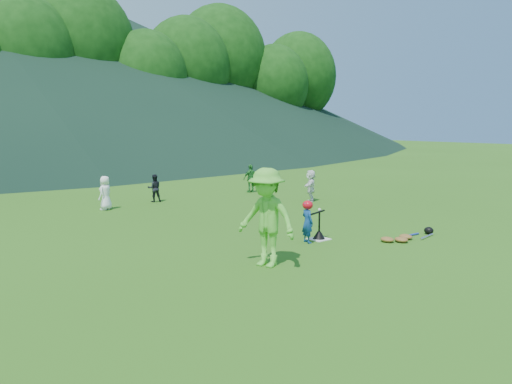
% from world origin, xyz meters
% --- Properties ---
extents(ground, '(120.00, 120.00, 0.00)m').
position_xyz_m(ground, '(0.00, 0.00, 0.00)').
color(ground, '#2C5E15').
rests_on(ground, ground).
extents(home_plate, '(0.45, 0.45, 0.02)m').
position_xyz_m(home_plate, '(0.00, 0.00, 0.01)').
color(home_plate, silver).
rests_on(home_plate, ground).
extents(baseball, '(0.08, 0.08, 0.08)m').
position_xyz_m(baseball, '(0.00, 0.00, 0.74)').
color(baseball, white).
rests_on(baseball, batting_tee).
extents(batter_child, '(0.29, 0.39, 0.99)m').
position_xyz_m(batter_child, '(-0.46, -0.06, 0.50)').
color(batter_child, navy).
rests_on(batter_child, ground).
extents(adult_coach, '(1.07, 1.43, 1.96)m').
position_xyz_m(adult_coach, '(-2.46, -0.97, 0.98)').
color(adult_coach, '#5BBF38').
rests_on(adult_coach, ground).
extents(fielder_a, '(0.65, 0.60, 1.12)m').
position_xyz_m(fielder_a, '(-2.50, 7.31, 0.56)').
color(fielder_a, white).
rests_on(fielder_a, ground).
extents(fielder_b, '(0.58, 0.51, 1.00)m').
position_xyz_m(fielder_b, '(-0.48, 7.81, 0.50)').
color(fielder_b, black).
rests_on(fielder_b, ground).
extents(fielder_c, '(0.71, 0.38, 1.15)m').
position_xyz_m(fielder_c, '(3.77, 7.63, 0.57)').
color(fielder_c, '#227129').
rests_on(fielder_c, ground).
extents(fielder_d, '(1.04, 0.94, 1.15)m').
position_xyz_m(fielder_d, '(4.00, 4.39, 0.58)').
color(fielder_d, white).
rests_on(fielder_d, ground).
extents(batting_tee, '(0.30, 0.30, 0.68)m').
position_xyz_m(batting_tee, '(0.00, 0.00, 0.13)').
color(batting_tee, black).
rests_on(batting_tee, home_plate).
extents(batter_gear, '(0.73, 0.26, 0.35)m').
position_xyz_m(batter_gear, '(-0.44, -0.06, 0.89)').
color(batter_gear, red).
rests_on(batter_gear, ground).
extents(equipment_pile, '(1.80, 0.58, 0.19)m').
position_xyz_m(equipment_pile, '(1.69, -1.32, 0.07)').
color(equipment_pile, olive).
rests_on(equipment_pile, ground).
extents(outfield_fence, '(70.07, 0.08, 1.33)m').
position_xyz_m(outfield_fence, '(0.00, 28.00, 0.70)').
color(outfield_fence, gray).
rests_on(outfield_fence, ground).
extents(tree_line, '(70.04, 11.40, 14.82)m').
position_xyz_m(tree_line, '(0.20, 33.83, 8.21)').
color(tree_line, '#382314').
rests_on(tree_line, ground).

